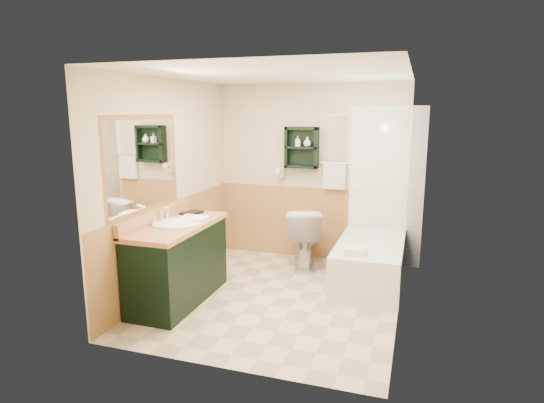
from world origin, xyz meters
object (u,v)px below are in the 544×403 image
Objects in this scene: bathtub at (370,262)px; soap_bottle_b at (307,143)px; wall_shelf at (302,148)px; vanity_book at (185,202)px; soap_bottle_a at (298,144)px; vanity at (178,262)px; hair_dryer at (281,172)px; toilet at (303,237)px.

bathtub is 1.78m from soap_bottle_b.
vanity_book is at bearing -129.01° from wall_shelf.
soap_bottle_b reaches higher than soap_bottle_a.
soap_bottle_a is at bearing 65.12° from vanity.
wall_shelf is at bearing 176.44° from soap_bottle_b.
vanity is 2.31m from soap_bottle_a.
soap_bottle_b reaches higher than hair_dryer.
soap_bottle_a is at bearing 66.73° from vanity_book.
vanity_book is (-0.17, 0.51, 0.55)m from vanity.
wall_shelf reaches higher than hair_dryer.
vanity is (-0.89, -1.82, -1.12)m from wall_shelf.
soap_bottle_b reaches higher than vanity_book.
hair_dryer is 1.55m from vanity_book.
hair_dryer is 0.47m from soap_bottle_a.
bathtub is at bearing 31.96° from vanity_book.
vanity is 10.66× the size of soap_bottle_b.
vanity_book is 1.84m from soap_bottle_b.
soap_bottle_b is (-0.94, 0.64, 1.36)m from bathtub.
vanity_book is (-2.08, -0.66, 0.73)m from bathtub.
bathtub is at bearing -30.72° from soap_bottle_a.
wall_shelf is 1.78m from vanity_book.
vanity is 0.77m from vanity_book.
hair_dryer is 0.16× the size of bathtub.
soap_bottle_a reaches higher than vanity.
vanity_book is (-1.06, -1.31, -0.57)m from wall_shelf.
toilet is at bearing 159.83° from bathtub.
vanity_book reaches higher than toilet.
wall_shelf is at bearing -84.03° from toilet.
soap_bottle_a is (0.24, -0.03, 0.40)m from hair_dryer.
vanity is (-0.59, -1.84, -0.77)m from hair_dryer.
wall_shelf is 2.31m from vanity.
vanity reaches higher than bathtub.
soap_bottle_a is (1.00, 1.30, 0.61)m from vanity_book.
soap_bottle_b is at bearing 0.00° from soap_bottle_a.
wall_shelf is 3.94× the size of soap_bottle_a.
vanity_book is 1.76× the size of soap_bottle_a.
soap_bottle_b reaches higher than bathtub.
hair_dryer is 0.98× the size of vanity_book.
wall_shelf reaches higher than soap_bottle_a.
hair_dryer is 0.18× the size of vanity.
soap_bottle_a is at bearing 149.28° from bathtub.
wall_shelf reaches higher than vanity_book.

